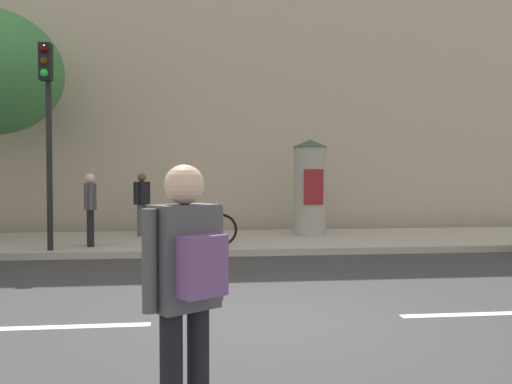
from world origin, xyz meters
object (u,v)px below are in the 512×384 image
at_px(pedestrian_tallest, 187,283).
at_px(traffic_light, 47,112).
at_px(pedestrian_in_dark_shirt, 142,199).
at_px(pedestrian_in_red_top, 90,204).
at_px(bicycle_leaning, 197,229).
at_px(poster_column, 310,186).

bearing_deg(pedestrian_tallest, traffic_light, 109.83).
relative_size(pedestrian_in_dark_shirt, pedestrian_in_red_top, 1.01).
distance_m(traffic_light, pedestrian_in_dark_shirt, 3.61).
bearing_deg(pedestrian_in_red_top, traffic_light, -137.49).
bearing_deg(pedestrian_in_dark_shirt, pedestrian_tallest, -83.09).
relative_size(pedestrian_in_red_top, bicycle_leaning, 0.91).
distance_m(poster_column, pedestrian_in_dark_shirt, 4.37).
bearing_deg(pedestrian_tallest, bicycle_leaning, 89.33).
distance_m(poster_column, pedestrian_tallest, 10.97).
relative_size(pedestrian_tallest, pedestrian_in_red_top, 1.12).
height_order(poster_column, bicycle_leaning, poster_column).
bearing_deg(pedestrian_tallest, pedestrian_in_dark_shirt, 96.91).
height_order(pedestrian_in_red_top, bicycle_leaning, pedestrian_in_red_top).
relative_size(pedestrian_in_dark_shirt, bicycle_leaning, 0.91).
bearing_deg(pedestrian_in_red_top, pedestrian_tallest, -75.80).
relative_size(traffic_light, pedestrian_tallest, 2.37).
distance_m(pedestrian_tallest, pedestrian_in_red_top, 9.13).
bearing_deg(pedestrian_in_dark_shirt, bicycle_leaning, -58.41).
xyz_separation_m(traffic_light, pedestrian_in_red_top, (0.71, 0.65, -1.92)).
bearing_deg(traffic_light, pedestrian_in_red_top, 42.51).
height_order(poster_column, pedestrian_in_dark_shirt, poster_column).
height_order(pedestrian_tallest, pedestrian_in_dark_shirt, pedestrian_tallest).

